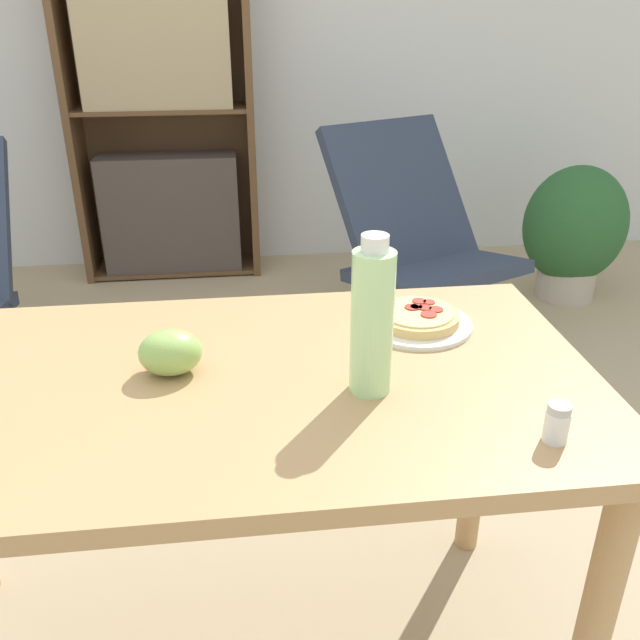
# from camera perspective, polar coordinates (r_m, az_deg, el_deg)

# --- Properties ---
(wall_back) EXTENTS (8.00, 0.05, 2.60)m
(wall_back) POSITION_cam_1_polar(r_m,az_deg,el_deg) (3.69, -11.19, 24.50)
(wall_back) COLOR silver
(wall_back) RESTS_ON ground_plane
(dining_table) EXTENTS (1.37, 0.71, 0.74)m
(dining_table) POSITION_cam_1_polar(r_m,az_deg,el_deg) (1.27, -8.53, -8.93)
(dining_table) COLOR tan
(dining_table) RESTS_ON ground_plane
(pizza_on_plate) EXTENTS (0.22, 0.22, 0.04)m
(pizza_on_plate) POSITION_cam_1_polar(r_m,az_deg,el_deg) (1.40, 8.18, 0.04)
(pizza_on_plate) COLOR white
(pizza_on_plate) RESTS_ON dining_table
(grape_bunch) EXTENTS (0.11, 0.09, 0.08)m
(grape_bunch) POSITION_cam_1_polar(r_m,az_deg,el_deg) (1.23, -12.54, -2.74)
(grape_bunch) COLOR #93BC5B
(grape_bunch) RESTS_ON dining_table
(drink_bottle) EXTENTS (0.07, 0.07, 0.28)m
(drink_bottle) POSITION_cam_1_polar(r_m,az_deg,el_deg) (1.12, 4.41, -0.05)
(drink_bottle) COLOR #B7EAA3
(drink_bottle) RESTS_ON dining_table
(salt_shaker) EXTENTS (0.04, 0.04, 0.06)m
(salt_shaker) POSITION_cam_1_polar(r_m,az_deg,el_deg) (1.10, 19.33, -8.19)
(salt_shaker) COLOR white
(salt_shaker) RESTS_ON dining_table
(lounge_chair_far) EXTENTS (0.81, 0.93, 0.88)m
(lounge_chair_far) POSITION_cam_1_polar(r_m,az_deg,el_deg) (2.87, 8.38, 3.59)
(lounge_chair_far) COLOR slate
(lounge_chair_far) RESTS_ON ground_plane
(bookshelf) EXTENTS (0.90, 0.30, 1.69)m
(bookshelf) POSITION_cam_1_polar(r_m,az_deg,el_deg) (3.57, -13.08, 15.72)
(bookshelf) COLOR brown
(bookshelf) RESTS_ON ground_plane
(potted_plant_floor) EXTENTS (0.49, 0.42, 0.65)m
(potted_plant_floor) POSITION_cam_1_polar(r_m,az_deg,el_deg) (3.47, 20.61, 7.05)
(potted_plant_floor) COLOR #BCB2A3
(potted_plant_floor) RESTS_ON ground_plane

